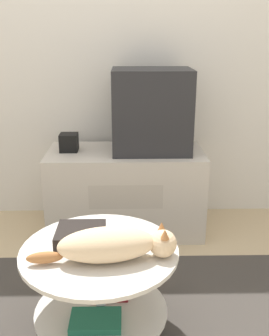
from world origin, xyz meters
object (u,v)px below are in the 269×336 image
Objects in this scene: speaker at (69,142)px; tv at (152,111)px; dvd_box at (81,235)px; cat at (114,245)px.

tv is at bearing -0.38° from speaker.
tv is 2.53× the size of dvd_box.
tv is 4.58× the size of speaker.
speaker is 0.19× the size of cat.
dvd_box is at bearing -110.25° from tv.
dvd_box is at bearing 127.78° from cat.
tv reaches higher than cat.
tv reaches higher than speaker.
speaker reaches higher than cat.
tv is at bearing 72.56° from cat.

